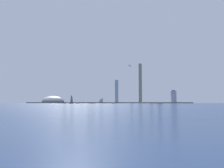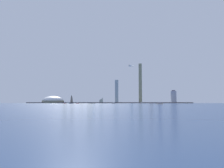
# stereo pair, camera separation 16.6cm
# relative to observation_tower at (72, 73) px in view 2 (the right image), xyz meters

# --- Properties ---
(ground_plane) EXTENTS (6000.00, 6000.00, 0.00)m
(ground_plane) POSITION_rel_observation_tower_xyz_m (165.82, -500.59, -136.92)
(ground_plane) COLOR navy
(waterfront_pier) EXTENTS (715.88, 61.17, 3.98)m
(waterfront_pier) POSITION_rel_observation_tower_xyz_m (165.82, -8.75, -134.93)
(waterfront_pier) COLOR slate
(waterfront_pier) RESTS_ON ground
(observation_tower) EXTENTS (35.72, 35.72, 305.88)m
(observation_tower) POSITION_rel_observation_tower_xyz_m (0.00, 0.00, 0.00)
(observation_tower) COLOR slate
(observation_tower) RESTS_ON ground
(stadium_dome) EXTENTS (103.92, 103.92, 42.19)m
(stadium_dome) POSITION_rel_observation_tower_xyz_m (-84.14, 4.36, -126.87)
(stadium_dome) COLOR gray
(stadium_dome) RESTS_ON ground
(skyscraper_0) EXTENTS (13.08, 17.98, 184.99)m
(skyscraper_0) POSITION_rel_observation_tower_xyz_m (401.02, 68.24, -47.51)
(skyscraper_0) COLOR slate
(skyscraper_0) RESTS_ON ground
(skyscraper_1) EXTENTS (12.35, 15.28, 156.04)m
(skyscraper_1) POSITION_rel_observation_tower_xyz_m (271.56, 95.22, -61.63)
(skyscraper_1) COLOR #89AAB8
(skyscraper_1) RESTS_ON ground
(skyscraper_2) EXTENTS (13.81, 16.91, 187.21)m
(skyscraper_2) POSITION_rel_observation_tower_xyz_m (306.44, 4.69, -48.83)
(skyscraper_2) COLOR gray
(skyscraper_2) RESTS_ON ground
(skyscraper_3) EXTENTS (23.70, 14.55, 138.17)m
(skyscraper_3) POSITION_rel_observation_tower_xyz_m (82.75, 80.10, -71.00)
(skyscraper_3) COLOR #597CA4
(skyscraper_3) RESTS_ON ground
(skyscraper_4) EXTENTS (14.86, 24.15, 114.08)m
(skyscraper_4) POSITION_rel_observation_tower_xyz_m (201.34, 8.03, -83.18)
(skyscraper_4) COLOR #92A8B5
(skyscraper_4) RESTS_ON ground
(skyscraper_5) EXTENTS (22.87, 12.98, 57.29)m
(skyscraper_5) POSITION_rel_observation_tower_xyz_m (453.00, 10.08, -109.53)
(skyscraper_5) COLOR #9EA7BC
(skyscraper_5) RESTS_ON ground
(skyscraper_6) EXTENTS (13.59, 13.97, 71.68)m
(skyscraper_6) POSITION_rel_observation_tower_xyz_m (123.97, 85.47, -101.08)
(skyscraper_6) COLOR #416376
(skyscraper_6) RESTS_ON ground
(skyscraper_7) EXTENTS (18.30, 12.92, 63.64)m
(skyscraper_7) POSITION_rel_observation_tower_xyz_m (36.16, 37.00, -105.10)
(skyscraper_7) COLOR #ABAE92
(skyscraper_7) RESTS_ON ground
(skyscraper_8) EXTENTS (16.53, 24.73, 135.36)m
(skyscraper_8) POSITION_rel_observation_tower_xyz_m (131.72, 13.20, -72.36)
(skyscraper_8) COLOR #9EB2AF
(skyscraper_8) RESTS_ON ground
(skyscraper_9) EXTENTS (16.93, 23.96, 138.76)m
(skyscraper_9) POSITION_rel_observation_tower_xyz_m (359.12, 50.28, -75.31)
(skyscraper_9) COLOR #C5B09E
(skyscraper_9) RESTS_ON ground
(skyscraper_10) EXTENTS (22.41, 25.77, 165.96)m
(skyscraper_10) POSITION_rel_observation_tower_xyz_m (463.01, 49.94, -55.89)
(skyscraper_10) COLOR slate
(skyscraper_10) RESTS_ON ground
(skyscraper_11) EXTENTS (16.15, 19.97, 176.04)m
(skyscraper_11) POSITION_rel_observation_tower_xyz_m (-51.39, 71.63, -50.58)
(skyscraper_11) COLOR slate
(skyscraper_11) RESTS_ON ground
(skyscraper_12) EXTENTS (17.96, 22.42, 112.42)m
(skyscraper_12) POSITION_rel_observation_tower_xyz_m (194.78, 60.28, -80.71)
(skyscraper_12) COLOR #A2B6AD
(skyscraper_12) RESTS_ON ground
(skyscraper_13) EXTENTS (21.22, 22.60, 160.47)m
(skyscraper_13) POSITION_rel_observation_tower_xyz_m (79.47, 15.32, -58.57)
(skyscraper_13) COLOR #979D80
(skyscraper_13) RESTS_ON ground
(boat_0) EXTENTS (6.91, 4.55, 9.73)m
(boat_0) POSITION_rel_observation_tower_xyz_m (24.57, -211.86, -135.34)
(boat_0) COLOR red
(boat_0) RESTS_ON ground
(boat_1) EXTENTS (10.52, 10.12, 4.42)m
(boat_1) POSITION_rel_observation_tower_xyz_m (4.59, -80.64, -135.29)
(boat_1) COLOR white
(boat_1) RESTS_ON ground
(boat_2) EXTENTS (7.67, 6.77, 11.68)m
(boat_2) POSITION_rel_observation_tower_xyz_m (287.90, -299.49, -134.99)
(boat_2) COLOR white
(boat_2) RESTS_ON ground
(boat_3) EXTENTS (4.71, 11.31, 4.27)m
(boat_3) POSITION_rel_observation_tower_xyz_m (428.08, -296.87, -135.39)
(boat_3) COLOR silver
(boat_3) RESTS_ON ground
(boat_4) EXTENTS (10.77, 5.44, 8.61)m
(boat_4) POSITION_rel_observation_tower_xyz_m (71.83, -219.25, -135.40)
(boat_4) COLOR red
(boat_4) RESTS_ON ground
(boat_5) EXTENTS (17.98, 5.65, 3.80)m
(boat_5) POSITION_rel_observation_tower_xyz_m (323.45, -428.31, -135.49)
(boat_5) COLOR beige
(boat_5) RESTS_ON ground
(boat_6) EXTENTS (14.22, 7.66, 4.10)m
(boat_6) POSITION_rel_observation_tower_xyz_m (196.37, -176.43, -135.45)
(boat_6) COLOR black
(boat_6) RESTS_ON ground
(channel_buoy_0) EXTENTS (1.51, 1.51, 2.79)m
(channel_buoy_0) POSITION_rel_observation_tower_xyz_m (285.81, -313.12, -135.52)
(channel_buoy_0) COLOR #E54C19
(channel_buoy_0) RESTS_ON ground
(channel_buoy_1) EXTENTS (1.54, 1.54, 2.11)m
(channel_buoy_1) POSITION_rel_observation_tower_xyz_m (297.49, -204.31, -135.86)
(channel_buoy_1) COLOR yellow
(channel_buoy_1) RESTS_ON ground
(channel_buoy_2) EXTENTS (1.92, 1.92, 2.81)m
(channel_buoy_2) POSITION_rel_observation_tower_xyz_m (116.91, -116.76, -135.51)
(channel_buoy_2) COLOR yellow
(channel_buoy_2) RESTS_ON ground
(airplane) EXTENTS (22.66, 22.20, 7.77)m
(airplane) POSITION_rel_observation_tower_xyz_m (265.79, -25.91, 25.35)
(airplane) COLOR silver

